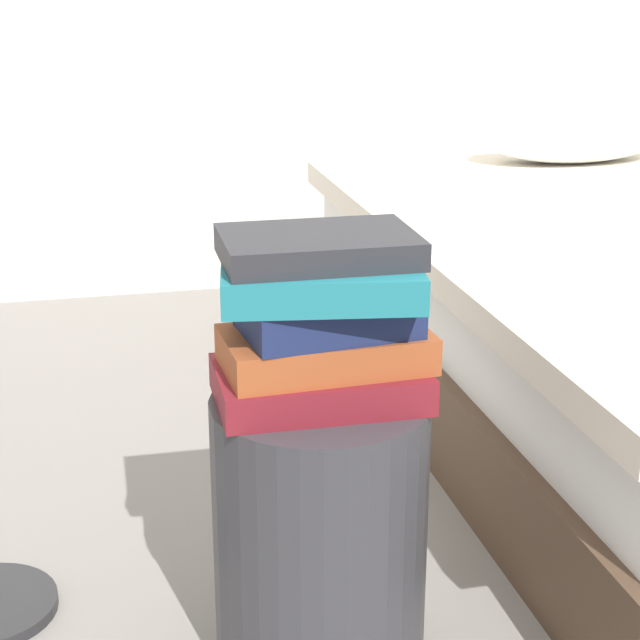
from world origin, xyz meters
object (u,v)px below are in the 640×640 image
object	(u,v)px
side_table	(320,532)
book_teal	(316,279)
book_rust	(326,350)
book_maroon	(321,385)
book_charcoal	(318,247)
book_navy	(329,314)

from	to	relation	value
side_table	book_teal	xyz separation A→B (m)	(-0.00, 0.00, 0.40)
book_rust	book_teal	distance (m)	0.11
book_maroon	book_rust	size ratio (longest dim) A/B	1.02
book_rust	book_charcoal	size ratio (longest dim) A/B	1.08
book_maroon	book_navy	xyz separation A→B (m)	(0.01, 0.00, 0.11)
book_rust	book_navy	xyz separation A→B (m)	(0.00, -0.00, 0.05)
book_rust	book_teal	xyz separation A→B (m)	(-0.01, 0.00, 0.10)
side_table	book_teal	distance (m)	0.40
book_maroon	book_rust	distance (m)	0.05
side_table	book_rust	distance (m)	0.29
side_table	book_maroon	world-z (taller)	book_maroon
book_charcoal	book_rust	bearing A→B (deg)	-50.64
side_table	book_teal	world-z (taller)	book_teal
book_rust	side_table	bearing A→B (deg)	166.42
side_table	book_teal	bearing A→B (deg)	145.13
book_teal	book_charcoal	world-z (taller)	book_charcoal
book_charcoal	book_teal	bearing A→B (deg)	-118.63
book_maroon	book_teal	xyz separation A→B (m)	(-0.01, 0.01, 0.16)
book_rust	book_navy	world-z (taller)	book_navy
book_navy	book_rust	bearing A→B (deg)	149.26
book_teal	book_charcoal	xyz separation A→B (m)	(0.00, 0.01, 0.04)
book_rust	book_charcoal	distance (m)	0.15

